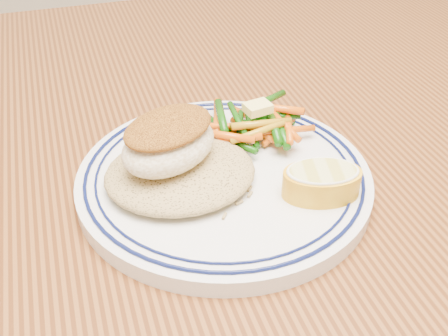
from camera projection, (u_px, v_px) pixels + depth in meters
The scene contains 7 objects.
dining_table at pixel (185, 241), 0.57m from camera, with size 1.50×0.90×0.75m.
plate at pixel (224, 178), 0.48m from camera, with size 0.25×0.25×0.02m.
rice_pilaf at pixel (180, 170), 0.46m from camera, with size 0.13×0.11×0.02m, color #9F854F.
fish_fillet at pixel (169, 141), 0.45m from camera, with size 0.10×0.10×0.04m.
vegetable_pile at pixel (255, 125), 0.52m from camera, with size 0.11×0.10×0.03m.
butter_pat at pixel (258, 108), 0.51m from camera, with size 0.02×0.02×0.01m, color #FFEF7C.
lemon_wedge at pixel (322, 181), 0.45m from camera, with size 0.07×0.07×0.02m.
Camera 1 is at (-0.09, -0.41, 1.05)m, focal length 45.00 mm.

